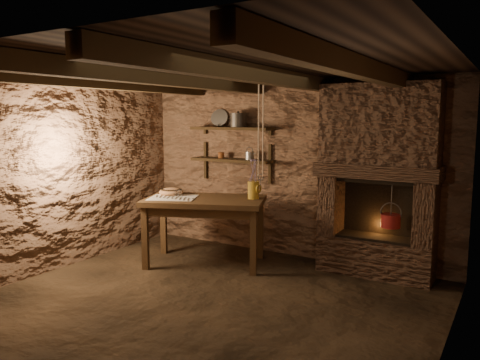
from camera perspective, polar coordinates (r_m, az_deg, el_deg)
The scene contains 25 objects.
floor at distance 5.03m, azimuth -4.01°, elevation -14.63°, with size 4.50×4.50×0.00m, color black.
back_wall at distance 6.43m, azimuth 6.19°, elevation 1.30°, with size 4.50×0.04×2.40m, color #4E3324.
front_wall at distance 3.32m, azimuth -24.61°, elevation -5.35°, with size 4.50×0.04×2.40m, color #4E3324.
left_wall at distance 6.28m, azimuth -21.17°, elevation 0.67°, with size 0.04×4.00×2.40m, color #4E3324.
right_wall at distance 3.89m, azimuth 24.08°, elevation -3.49°, with size 0.04×4.00×2.40m, color #4E3324.
ceiling at distance 4.68m, azimuth -4.30°, elevation 13.68°, with size 4.50×4.00×0.04m, color black.
beam_far_left at distance 5.67m, azimuth -16.98°, elevation 11.40°, with size 0.14×3.95×0.16m, color black.
beam_mid_left at distance 4.98m, azimuth -9.09°, elevation 12.20°, with size 0.14×3.95×0.16m, color black.
beam_mid_right at distance 4.41m, azimuth 1.16°, elevation 12.90°, with size 0.14×3.95×0.16m, color black.
beam_far_right at distance 4.00m, azimuth 14.00°, elevation 13.21°, with size 0.14×3.95×0.16m, color black.
shelf_lower at distance 6.69m, azimuth -1.00°, elevation 2.45°, with size 1.25×0.30×0.04m, color black.
shelf_upper at distance 6.66m, azimuth -1.01°, elevation 6.30°, with size 1.25×0.30×0.04m, color black.
hearth at distance 5.79m, azimuth 16.48°, elevation 0.59°, with size 1.43×0.51×2.30m.
work_table at distance 6.14m, azimuth -4.29°, elevation -5.91°, with size 1.73×1.37×0.87m.
linen_cloth at distance 6.13m, azimuth -8.18°, elevation -2.14°, with size 0.59×0.47×0.01m, color silver.
pewter_cutlery_row at distance 6.11m, azimuth -8.29°, elevation -2.07°, with size 0.49×0.19×0.01m, color gray, non-canonical shape.
drinking_glasses at distance 6.20m, azimuth -7.38°, elevation -1.62°, with size 0.19×0.06×0.08m, color white, non-canonical shape.
stoneware_jug at distance 5.98m, azimuth 1.68°, elevation -0.20°, with size 0.16×0.15×0.52m.
wooden_bowl at distance 6.37m, azimuth -8.38°, elevation -1.45°, with size 0.33×0.33×0.12m, color #AA7149.
iron_stockpot at distance 6.61m, azimuth -0.22°, elevation 7.23°, with size 0.23×0.23×0.18m, color #2E2B28.
tin_pan at distance 6.89m, azimuth -2.51°, elevation 7.58°, with size 0.26×0.26×0.03m, color #A2A19C.
small_kettle at distance 6.53m, azimuth 1.17°, elevation 2.99°, with size 0.16×0.12×0.17m, color #A2A19C, non-canonical shape.
rusty_tin at distance 6.78m, azimuth -2.32°, elevation 3.04°, with size 0.08×0.08×0.08m, color #5E2C12.
red_pot at distance 5.79m, azimuth 17.89°, elevation -4.65°, with size 0.27×0.27×0.54m.
hanging_ropes at distance 5.53m, azimuth 2.56°, elevation 6.54°, with size 0.08×0.08×1.20m, color #C5A98B, non-canonical shape.
Camera 1 is at (2.69, -3.80, 1.91)m, focal length 35.00 mm.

